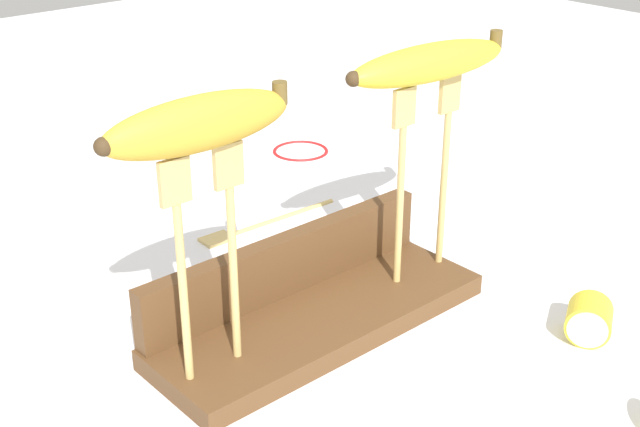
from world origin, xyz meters
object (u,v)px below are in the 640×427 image
banana_raised_left (199,123)px  fork_stand_right (424,163)px  fork_fallen_near (253,225)px  banana_raised_right (429,63)px  banana_chunk_near (589,320)px  fork_stand_left (207,244)px  wire_coil (301,150)px

banana_raised_left → fork_stand_right: bearing=-0.0°
fork_stand_right → fork_fallen_near: size_ratio=1.05×
banana_raised_right → banana_chunk_near: (0.05, -0.17, -0.22)m
fork_stand_left → fork_fallen_near: 0.33m
banana_chunk_near → wire_coil: banana_chunk_near is taller
fork_stand_right → banana_raised_right: (-0.00, 0.00, 0.10)m
banana_chunk_near → wire_coil: bearing=78.4°
wire_coil → fork_stand_left: bearing=-137.5°
fork_stand_right → banana_raised_right: size_ratio=1.05×
banana_raised_left → fork_fallen_near: bearing=46.8°
fork_stand_left → banana_raised_right: size_ratio=1.03×
banana_chunk_near → fork_fallen_near: bearing=103.2°
fork_stand_right → wire_coil: 0.43m
wire_coil → banana_chunk_near: bearing=-101.6°
banana_raised_left → banana_raised_right: bearing=0.0°
banana_raised_left → banana_raised_right: size_ratio=0.87×
fork_stand_right → banana_raised_left: bearing=180.0°
fork_fallen_near → banana_chunk_near: banana_chunk_near is taller
fork_stand_left → wire_coil: fork_stand_left is taller
wire_coil → banana_raised_right: bearing=-113.1°
banana_raised_left → fork_fallen_near: (0.21, 0.22, -0.23)m
banana_raised_left → banana_chunk_near: (0.30, -0.17, -0.21)m
banana_raised_left → fork_fallen_near: banana_raised_left is taller
fork_stand_left → banana_raised_right: bearing=0.0°
banana_raised_right → wire_coil: (0.16, 0.38, -0.23)m
fork_stand_right → banana_raised_right: bearing=175.2°
banana_raised_right → banana_chunk_near: bearing=-73.7°
fork_stand_right → fork_fallen_near: bearing=100.8°
banana_raised_left → fork_fallen_near: size_ratio=0.87×
banana_raised_left → wire_coil: bearing=42.5°
fork_stand_left → banana_raised_right: (0.25, 0.00, 0.10)m
banana_raised_right → fork_fallen_near: banana_raised_right is taller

